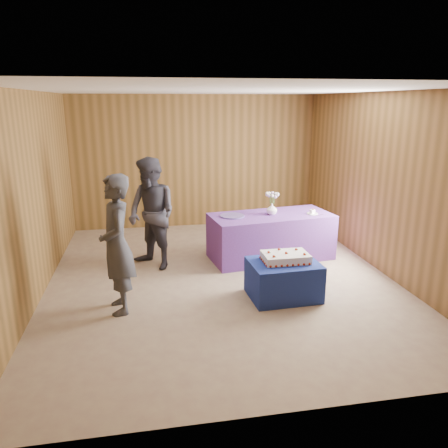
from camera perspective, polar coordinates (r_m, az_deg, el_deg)
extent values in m
plane|color=gray|center=(6.59, -0.43, -7.07)|extent=(6.00, 6.00, 0.00)
cube|color=brown|center=(9.13, -3.74, 8.10)|extent=(5.00, 0.04, 2.70)
cube|color=brown|center=(3.39, 8.36, -5.24)|extent=(5.00, 0.04, 2.70)
cube|color=brown|center=(6.28, -23.60, 3.35)|extent=(0.04, 6.00, 2.70)
cube|color=brown|center=(7.06, 20.03, 4.95)|extent=(0.04, 6.00, 2.70)
cube|color=white|center=(6.08, -0.49, 17.10)|extent=(5.00, 6.00, 0.04)
cube|color=navy|center=(5.95, 7.76, -7.19)|extent=(0.94, 0.75, 0.50)
cube|color=#693799|center=(7.36, 6.11, -1.60)|extent=(2.10, 1.16, 0.75)
cube|color=white|center=(5.88, 8.03, -4.31)|extent=(0.60, 0.40, 0.11)
sphere|color=maroon|center=(5.63, 5.73, -5.58)|extent=(0.03, 0.03, 0.03)
sphere|color=maroon|center=(5.81, 11.45, -5.12)|extent=(0.03, 0.03, 0.03)
sphere|color=maroon|center=(5.99, 4.68, -4.22)|extent=(0.03, 0.03, 0.03)
sphere|color=maroon|center=(6.16, 10.10, -3.83)|extent=(0.03, 0.03, 0.03)
sphere|color=maroon|center=(5.71, 6.65, -4.09)|extent=(0.04, 0.04, 0.04)
cone|color=#125217|center=(5.72, 6.88, -4.18)|extent=(0.01, 0.02, 0.02)
sphere|color=maroon|center=(5.98, 9.25, -3.26)|extent=(0.04, 0.04, 0.04)
cone|color=#125217|center=(6.00, 9.47, -3.35)|extent=(0.01, 0.02, 0.02)
sphere|color=maroon|center=(5.85, 8.06, -3.64)|extent=(0.04, 0.04, 0.04)
cone|color=#125217|center=(5.86, 8.29, -3.74)|extent=(0.01, 0.02, 0.02)
imported|color=white|center=(7.25, 6.27, 1.96)|extent=(0.20, 0.20, 0.18)
cylinder|color=#376829|center=(7.22, 6.58, 3.27)|extent=(0.01, 0.01, 0.15)
sphere|color=#C0A5D6|center=(7.22, 7.02, 3.87)|extent=(0.05, 0.05, 0.05)
cylinder|color=#376829|center=(7.24, 6.48, 3.30)|extent=(0.01, 0.01, 0.15)
sphere|color=silver|center=(7.26, 6.76, 3.95)|extent=(0.05, 0.05, 0.05)
cylinder|color=#376829|center=(7.24, 6.31, 3.32)|extent=(0.01, 0.01, 0.15)
sphere|color=#C0A5D6|center=(7.28, 6.34, 3.99)|extent=(0.05, 0.05, 0.05)
cylinder|color=#376829|center=(7.24, 6.14, 3.31)|extent=(0.01, 0.01, 0.15)
sphere|color=silver|center=(7.27, 5.92, 3.98)|extent=(0.05, 0.05, 0.05)
cylinder|color=#376829|center=(7.22, 6.03, 3.29)|extent=(0.01, 0.01, 0.15)
sphere|color=#C0A5D6|center=(7.22, 5.64, 3.92)|extent=(0.05, 0.05, 0.05)
cylinder|color=#376829|center=(7.20, 6.03, 3.25)|extent=(0.01, 0.01, 0.15)
sphere|color=silver|center=(7.17, 5.63, 3.83)|extent=(0.05, 0.05, 0.05)
cylinder|color=#376829|center=(7.18, 6.13, 3.21)|extent=(0.01, 0.01, 0.15)
sphere|color=#C0A5D6|center=(7.12, 5.88, 3.74)|extent=(0.05, 0.05, 0.05)
cylinder|color=#376829|center=(7.17, 6.30, 3.20)|extent=(0.01, 0.01, 0.15)
sphere|color=silver|center=(7.10, 6.30, 3.70)|extent=(0.05, 0.05, 0.05)
cylinder|color=#376829|center=(7.18, 6.47, 3.20)|extent=(0.01, 0.01, 0.15)
sphere|color=#C0A5D6|center=(7.12, 6.74, 3.71)|extent=(0.05, 0.05, 0.05)
cylinder|color=#376829|center=(7.20, 6.58, 3.23)|extent=(0.01, 0.01, 0.15)
sphere|color=silver|center=(7.16, 7.01, 3.78)|extent=(0.05, 0.05, 0.05)
cylinder|color=#58478E|center=(7.10, 1.08, 1.07)|extent=(0.52, 0.52, 0.02)
cylinder|color=white|center=(7.40, 11.45, 1.35)|extent=(0.25, 0.25, 0.01)
cube|color=white|center=(7.40, 11.47, 1.63)|extent=(0.09, 0.09, 0.06)
sphere|color=maroon|center=(7.37, 11.55, 1.92)|extent=(0.03, 0.03, 0.03)
cube|color=silver|center=(7.32, 12.00, 1.11)|extent=(0.26, 0.06, 0.00)
imported|color=#35373F|center=(5.48, -13.83, -2.66)|extent=(0.51, 0.69, 1.74)
imported|color=#33313B|center=(6.85, -9.41, 1.31)|extent=(1.05, 1.08, 1.75)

